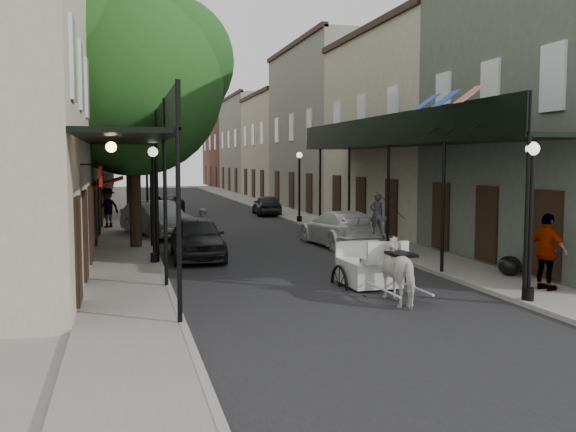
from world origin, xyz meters
TOP-DOWN VIEW (x-y plane):
  - ground at (0.00, 0.00)m, footprint 140.00×140.00m
  - road at (0.00, 20.00)m, footprint 8.00×90.00m
  - sidewalk_left at (-5.00, 20.00)m, footprint 2.20×90.00m
  - sidewalk_right at (5.00, 20.00)m, footprint 2.20×90.00m
  - building_row_left at (-8.60, 30.00)m, footprint 5.00×80.00m
  - building_row_right at (8.60, 30.00)m, footprint 5.00×80.00m
  - gallery_left at (-4.79, 6.98)m, footprint 2.20×18.05m
  - gallery_right at (4.79, 6.98)m, footprint 2.20×18.05m
  - tree_near at (-4.20, 10.18)m, footprint 7.31×6.80m
  - tree_far at (-4.25, 24.18)m, footprint 6.45×6.00m
  - lamppost_right_near at (4.10, -2.00)m, footprint 0.32×0.32m
  - lamppost_left at (-4.10, 6.00)m, footprint 0.32×0.32m
  - lamppost_right_far at (4.10, 18.00)m, footprint 0.32×0.32m
  - horse at (1.36, -1.00)m, footprint 0.88×1.84m
  - carriage at (1.29, 1.39)m, footprint 1.64×2.30m
  - pedestrian_walking at (-2.00, 10.07)m, footprint 0.86×0.74m
  - pedestrian_sidewalk_left at (-5.78, 17.55)m, footprint 1.44×1.31m
  - pedestrian_sidewalk_right at (5.29, -1.06)m, footprint 0.78×1.23m
  - car_left_near at (-2.60, 7.14)m, footprint 1.92×4.42m
  - car_left_mid at (-3.60, 14.00)m, footprint 3.24×5.08m
  - car_left_far at (-2.60, 24.66)m, footprint 2.99×4.84m
  - car_right_near at (3.26, 9.00)m, footprint 2.35×5.06m
  - car_right_far at (3.60, 23.69)m, footprint 1.77×3.82m
  - trash_bags at (5.72, 1.17)m, footprint 0.92×1.07m

SIDE VIEW (x-z plane):
  - ground at x=0.00m, z-range 0.00..0.00m
  - road at x=0.00m, z-range 0.00..0.01m
  - sidewalk_left at x=-5.00m, z-range 0.00..0.12m
  - sidewalk_right at x=5.00m, z-range 0.00..0.12m
  - trash_bags at x=5.72m, z-range 0.10..0.67m
  - car_left_far at x=-2.60m, z-range 0.00..1.25m
  - car_right_far at x=3.60m, z-range 0.00..1.27m
  - car_right_near at x=3.26m, z-range 0.00..1.43m
  - car_left_near at x=-2.60m, z-range 0.00..1.49m
  - pedestrian_walking at x=-2.00m, z-range 0.00..1.53m
  - horse at x=1.36m, z-range 0.00..1.53m
  - car_left_mid at x=-3.60m, z-range 0.00..1.58m
  - carriage at x=1.29m, z-range -0.29..2.28m
  - pedestrian_sidewalk_left at x=-5.78m, z-range 0.12..2.06m
  - pedestrian_sidewalk_right at x=5.29m, z-range 0.12..2.07m
  - lamppost_right_near at x=4.10m, z-range 0.19..3.90m
  - lamppost_left at x=-4.10m, z-range 0.19..3.90m
  - lamppost_right_far at x=4.10m, z-range 0.19..3.90m
  - gallery_left at x=-4.79m, z-range 1.61..6.49m
  - gallery_right at x=4.79m, z-range 1.61..6.49m
  - building_row_left at x=-8.60m, z-range 0.00..10.50m
  - building_row_right at x=8.60m, z-range 0.00..10.50m
  - tree_far at x=-4.25m, z-range 1.53..10.14m
  - tree_near at x=-4.20m, z-range 1.67..11.30m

